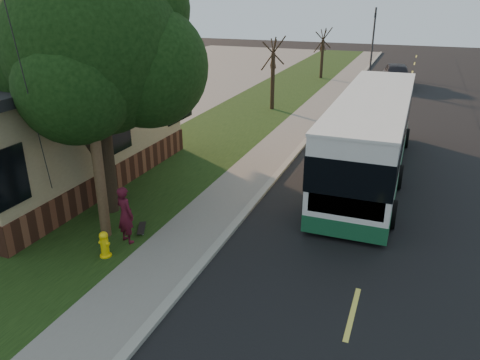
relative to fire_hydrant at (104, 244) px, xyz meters
name	(u,v)px	position (x,y,z in m)	size (l,w,h in m)	color
ground	(192,278)	(2.60, 0.00, -0.43)	(120.00, 120.00, 0.00)	black
road	(389,168)	(6.60, 10.00, -0.43)	(8.00, 80.00, 0.01)	black
curb	(294,155)	(2.60, 10.00, -0.37)	(0.25, 80.00, 0.12)	gray
sidewalk	(272,153)	(1.60, 10.00, -0.39)	(2.00, 80.00, 0.08)	slate
grass_verge	(201,145)	(-1.90, 10.00, -0.40)	(5.00, 80.00, 0.07)	black
building_lot	(34,125)	(-11.90, 10.00, -0.41)	(15.00, 80.00, 0.04)	slate
fire_hydrant	(104,244)	(0.00, 0.00, 0.00)	(0.32, 0.32, 0.74)	yellow
utility_pole	(87,79)	(-0.71, 0.99, 4.20)	(2.86, 3.21, 9.07)	#473321
leafy_tree	(97,49)	(-1.57, 2.65, 4.73)	(6.30, 6.00, 7.80)	black
bare_tree_near	(273,74)	(-0.90, 18.00, 1.72)	(1.38, 1.21, 4.31)	black
bare_tree_far	(322,54)	(-0.40, 30.00, 1.57)	(1.38, 1.21, 4.03)	black
traffic_signal	(373,36)	(3.10, 34.00, 2.73)	(0.18, 0.22, 5.50)	#2D2D30
transit_bus	(371,134)	(5.85, 8.87, 1.25)	(2.69, 11.65, 3.15)	silver
skateboarder	(125,215)	(0.10, 0.91, 0.48)	(0.61, 0.40, 1.69)	#430D1A
skateboard_main	(142,228)	(0.10, 1.64, -0.31)	(0.54, 0.81, 0.08)	black
dumpster	(87,133)	(-6.79, 8.08, 0.21)	(1.61, 1.42, 1.19)	black
distant_car	(396,75)	(5.62, 28.67, 0.42)	(2.01, 5.00, 1.70)	black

